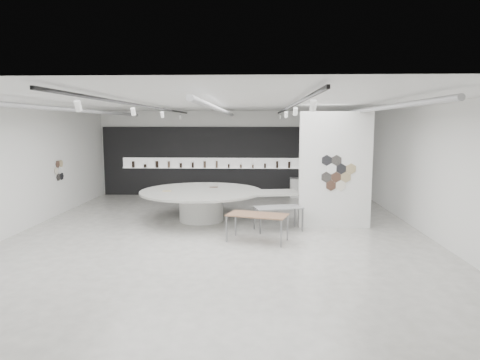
{
  "coord_description": "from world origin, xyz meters",
  "views": [
    {
      "loc": [
        1.05,
        -12.29,
        3.2
      ],
      "look_at": [
        0.54,
        1.2,
        1.45
      ],
      "focal_mm": 32.0,
      "sensor_mm": 36.0,
      "label": 1
    }
  ],
  "objects_px": {
    "sample_table_stone": "(278,209)",
    "kitchen_counter": "(307,188)",
    "partition_column": "(335,170)",
    "sample_table_wood": "(257,216)",
    "display_island": "(204,201)"
  },
  "relations": [
    {
      "from": "partition_column",
      "to": "sample_table_wood",
      "type": "bearing_deg",
      "value": -143.6
    },
    {
      "from": "sample_table_wood",
      "to": "kitchen_counter",
      "type": "distance_m",
      "value": 7.62
    },
    {
      "from": "sample_table_stone",
      "to": "kitchen_counter",
      "type": "relative_size",
      "value": 1.01
    },
    {
      "from": "partition_column",
      "to": "sample_table_stone",
      "type": "relative_size",
      "value": 2.31
    },
    {
      "from": "sample_table_wood",
      "to": "kitchen_counter",
      "type": "height_order",
      "value": "kitchen_counter"
    },
    {
      "from": "partition_column",
      "to": "display_island",
      "type": "bearing_deg",
      "value": 170.6
    },
    {
      "from": "sample_table_wood",
      "to": "sample_table_stone",
      "type": "height_order",
      "value": "sample_table_wood"
    },
    {
      "from": "sample_table_stone",
      "to": "sample_table_wood",
      "type": "bearing_deg",
      "value": -116.95
    },
    {
      "from": "partition_column",
      "to": "kitchen_counter",
      "type": "relative_size",
      "value": 2.33
    },
    {
      "from": "sample_table_stone",
      "to": "kitchen_counter",
      "type": "height_order",
      "value": "kitchen_counter"
    },
    {
      "from": "sample_table_wood",
      "to": "kitchen_counter",
      "type": "xyz_separation_m",
      "value": [
        2.22,
        7.28,
        -0.27
      ]
    },
    {
      "from": "display_island",
      "to": "sample_table_wood",
      "type": "distance_m",
      "value": 3.04
    },
    {
      "from": "display_island",
      "to": "kitchen_counter",
      "type": "xyz_separation_m",
      "value": [
        4.0,
        4.81,
        -0.24
      ]
    },
    {
      "from": "sample_table_wood",
      "to": "sample_table_stone",
      "type": "relative_size",
      "value": 1.15
    },
    {
      "from": "sample_table_wood",
      "to": "sample_table_stone",
      "type": "xyz_separation_m",
      "value": [
        0.64,
        1.25,
        -0.04
      ]
    }
  ]
}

